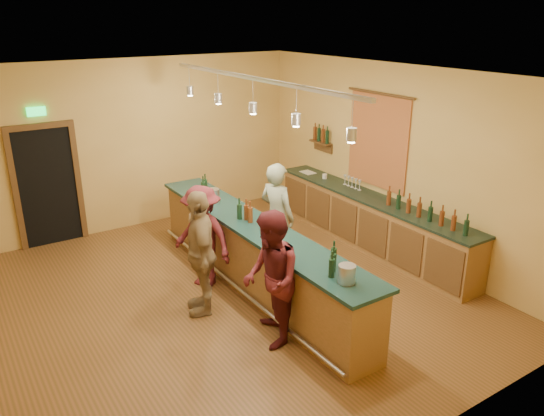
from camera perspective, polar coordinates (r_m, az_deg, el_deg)
floor at (r=8.00m, az=-4.66°, el=-9.42°), size 7.00×7.00×0.00m
ceiling at (r=7.00m, az=-5.42°, el=13.99°), size 6.50×7.00×0.02m
wall_back at (r=10.45m, az=-14.28°, el=6.63°), size 6.50×0.02×3.20m
wall_front at (r=4.82m, az=15.62°, el=-9.85°), size 6.50×0.02×3.20m
wall_right at (r=9.26m, az=13.01°, el=5.01°), size 0.02×7.00×3.20m
doorway at (r=10.15m, az=-23.04°, el=2.44°), size 1.15×0.09×2.48m
tapestry at (r=9.46m, az=11.31°, el=7.02°), size 0.03×1.40×1.60m
bottle_shelf at (r=10.55m, az=5.32°, el=7.66°), size 0.17×0.55×0.54m
back_counter at (r=9.53m, az=10.55°, el=-1.42°), size 0.60×4.55×1.27m
tasting_bar at (r=7.93m, az=-1.86°, el=-4.73°), size 0.73×5.10×1.38m
pendant_track at (r=7.25m, az=-2.08°, el=12.55°), size 0.11×4.60×0.50m
bartender at (r=8.49m, az=0.55°, el=-0.93°), size 0.59×0.74×1.77m
customer_a at (r=6.57m, az=-0.11°, el=-7.69°), size 0.95×1.05×1.75m
customer_b at (r=7.30m, az=-7.70°, el=-4.77°), size 0.77×1.13×1.78m
customer_c at (r=8.02m, az=-7.50°, el=-3.09°), size 0.95×1.18×1.60m
bar_stool at (r=10.00m, az=-5.64°, el=-0.02°), size 0.31×0.31×0.65m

